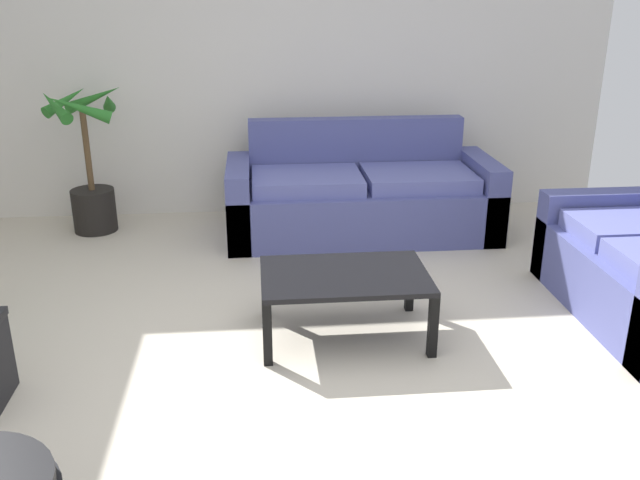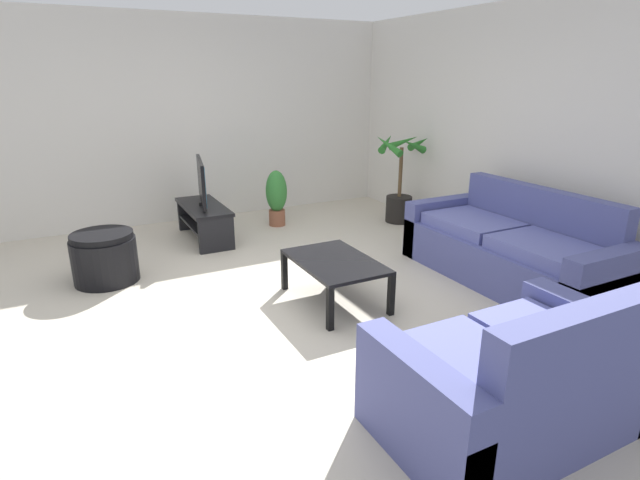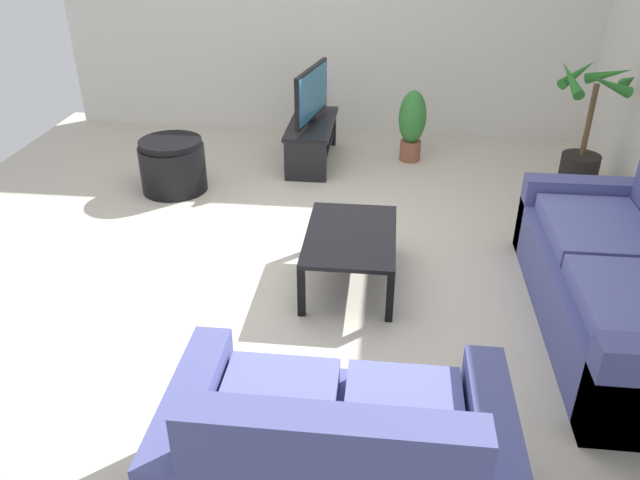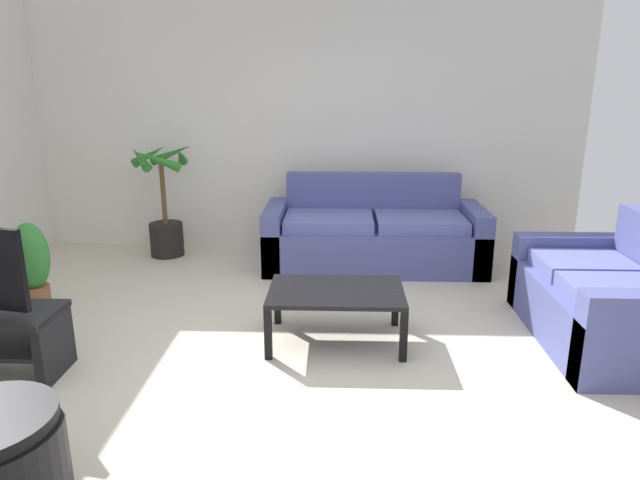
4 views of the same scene
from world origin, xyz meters
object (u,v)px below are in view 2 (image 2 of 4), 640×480
coffee_table (335,265)px  ottoman (105,257)px  couch_main (511,251)px  potted_palm (400,187)px  tv_stand (204,217)px  tv (202,181)px  potted_plant_small (277,196)px  couch_loveseat (513,382)px

coffee_table → ottoman: bearing=-129.0°
couch_main → potted_palm: bearing=173.1°
tv_stand → ottoman: 1.49m
couch_main → tv_stand: 3.54m
tv → potted_plant_small: 1.09m
couch_loveseat → potted_plant_small: couch_loveseat is taller
tv → coffee_table: (2.30, 0.56, -0.38)m
potted_plant_small → couch_loveseat: bearing=-5.1°
tv_stand → ottoman: (0.86, -1.21, -0.04)m
couch_loveseat → coffee_table: (-1.94, -0.07, 0.05)m
tv_stand → ottoman: ottoman is taller
couch_loveseat → coffee_table: 1.95m
ottoman → couch_main: bearing=63.0°
couch_main → ottoman: couch_main is taller
tv_stand → potted_plant_small: bearing=98.6°
ottoman → potted_palm: bearing=96.2°
ottoman → tv_stand: bearing=125.4°
tv_stand → couch_loveseat: bearing=8.5°
couch_loveseat → potted_palm: potted_palm is taller
couch_main → potted_palm: 2.24m
coffee_table → potted_palm: size_ratio=0.79×
couch_main → potted_plant_small: size_ratio=2.91×
couch_main → potted_plant_small: 3.11m
couch_main → couch_loveseat: same height
couch_main → tv_stand: couch_main is taller
couch_main → coffee_table: couch_main is taller
couch_loveseat → tv_stand: size_ratio=1.35×
potted_plant_small → tv_stand: bearing=-81.4°
potted_palm → couch_main: bearing=-6.9°
tv → potted_plant_small: size_ratio=1.21×
tv_stand → tv: tv is taller
couch_loveseat → potted_plant_small: 4.42m
tv_stand → potted_plant_small: size_ratio=1.47×
potted_plant_small → ottoman: size_ratio=1.22×
potted_palm → ottoman: potted_palm is taller
couch_main → coffee_table: size_ratio=2.27×
tv → potted_palm: size_ratio=0.75×
couch_main → ottoman: (-1.80, -3.54, -0.06)m
couch_loveseat → potted_plant_small: size_ratio=2.00×
coffee_table → potted_palm: potted_palm is taller
couch_loveseat → tv: (-4.24, -0.63, 0.43)m
couch_loveseat → tv_stand: (-4.24, -0.63, -0.01)m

